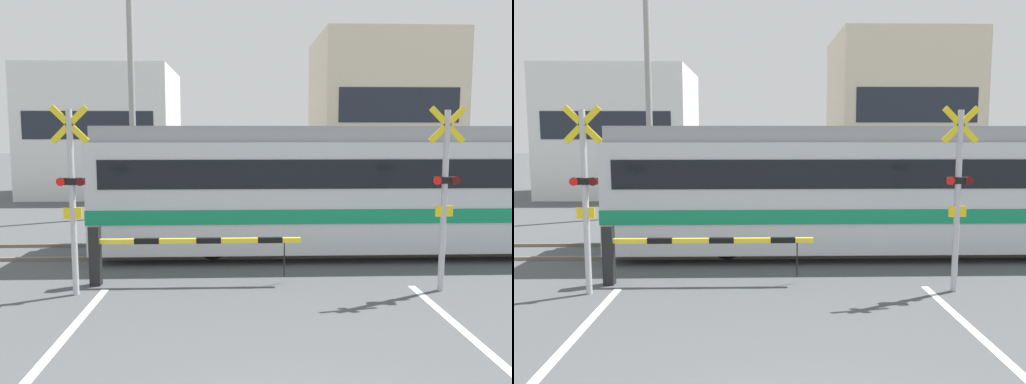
# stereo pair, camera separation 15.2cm
# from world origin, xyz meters

# --- Properties ---
(rail_track_near) EXTENTS (50.00, 0.10, 0.08)m
(rail_track_near) POSITION_xyz_m (0.00, 8.02, 0.04)
(rail_track_near) COLOR #6B6051
(rail_track_near) RESTS_ON ground_plane
(rail_track_far) EXTENTS (50.00, 0.10, 0.08)m
(rail_track_far) POSITION_xyz_m (0.00, 9.46, 0.04)
(rail_track_far) COLOR #6B6051
(rail_track_far) RESTS_ON ground_plane
(commuter_train) EXTENTS (14.32, 2.86, 3.09)m
(commuter_train) POSITION_xyz_m (3.42, 8.74, 1.66)
(commuter_train) COLOR silver
(commuter_train) RESTS_ON ground_plane
(crossing_barrier_near) EXTENTS (4.07, 0.20, 1.15)m
(crossing_barrier_near) POSITION_xyz_m (-2.11, 6.06, 0.72)
(crossing_barrier_near) COLOR black
(crossing_barrier_near) RESTS_ON ground_plane
(crossing_barrier_far) EXTENTS (4.07, 0.20, 1.15)m
(crossing_barrier_far) POSITION_xyz_m (2.11, 11.95, 0.72)
(crossing_barrier_far) COLOR black
(crossing_barrier_far) RESTS_ON ground_plane
(crossing_signal_left) EXTENTS (0.68, 0.15, 3.41)m
(crossing_signal_left) POSITION_xyz_m (-3.36, 5.48, 1.88)
(crossing_signal_left) COLOR #B2B2B7
(crossing_signal_left) RESTS_ON ground_plane
(crossing_signal_right) EXTENTS (0.68, 0.15, 3.41)m
(crossing_signal_right) POSITION_xyz_m (3.36, 5.48, 1.88)
(crossing_signal_right) COLOR #B2B2B7
(crossing_signal_right) RESTS_ON ground_plane
(pedestrian) EXTENTS (0.38, 0.22, 1.63)m
(pedestrian) POSITION_xyz_m (-0.34, 13.47, 0.93)
(pedestrian) COLOR brown
(pedestrian) RESTS_ON ground_plane
(building_left_of_street) EXTENTS (6.70, 5.77, 6.05)m
(building_left_of_street) POSITION_xyz_m (-6.87, 21.37, 3.02)
(building_left_of_street) COLOR white
(building_left_of_street) RESTS_ON ground_plane
(building_right_of_street) EXTENTS (6.40, 5.77, 7.67)m
(building_right_of_street) POSITION_xyz_m (6.71, 21.37, 3.84)
(building_right_of_street) COLOR beige
(building_right_of_street) RESTS_ON ground_plane
(utility_pole_streetside) EXTENTS (0.22, 0.22, 8.03)m
(utility_pole_streetside) POSITION_xyz_m (-4.11, 14.45, 4.02)
(utility_pole_streetside) COLOR gray
(utility_pole_streetside) RESTS_ON ground_plane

